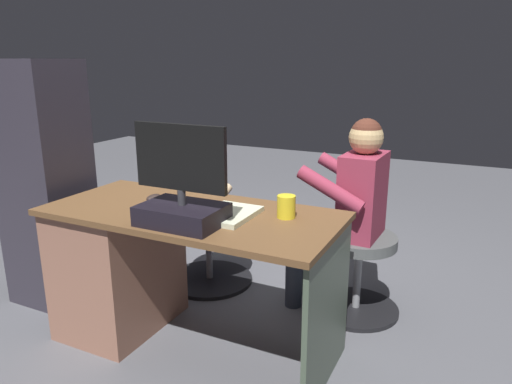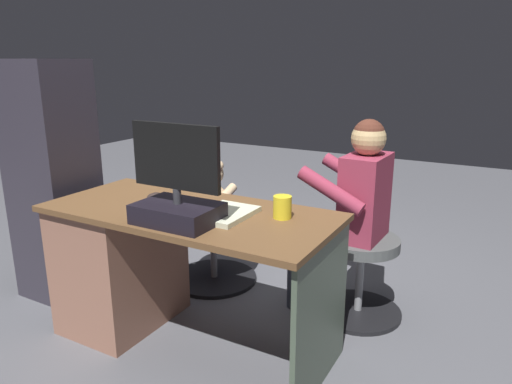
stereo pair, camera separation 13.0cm
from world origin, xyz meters
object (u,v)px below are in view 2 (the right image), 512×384
Objects in this scene: tv_remote at (153,203)px; keyboard at (202,205)px; person at (349,202)px; cup at (282,207)px; visitor_chair at (360,269)px; desk at (136,259)px; teddy_bear at (213,189)px; monitor at (177,196)px; computer_mouse at (155,196)px; office_chair_teddy at (213,243)px.

keyboard is at bearing -127.82° from tv_remote.
tv_remote is 0.13× the size of person.
cup is 0.80m from visitor_chair.
tv_remote reaches higher than desk.
monitor is at bearing 114.73° from teddy_bear.
cup is (-0.42, -0.04, 0.04)m from keyboard.
computer_mouse is at bearing 38.04° from person.
cup is 0.29× the size of teddy_bear.
computer_mouse is 0.17× the size of office_chair_teddy.
person is at bearing -119.77° from monitor.
person reaches higher than tv_remote.
person is at bearing -178.33° from teddy_bear.
cup reaches higher than office_chair_teddy.
computer_mouse is 0.64× the size of tv_remote.
cup is at bearing -138.09° from tv_remote.
office_chair_teddy is at bearing -94.67° from desk.
tv_remote is at bearing 42.79° from person.
monitor is at bearing 115.05° from office_chair_teddy.
visitor_chair is (-1.02, -0.70, -0.11)m from desk.
monitor is at bearing 145.74° from computer_mouse.
computer_mouse is 0.09m from tv_remote.
cup is 0.09× the size of person.
tv_remote is (0.28, -0.15, -0.11)m from monitor.
keyboard is 0.25m from tv_remote.
teddy_bear is (0.00, -0.01, 0.36)m from office_chair_teddy.
keyboard is at bearing -79.07° from monitor.
office_chair_teddy is at bearing -49.79° from tv_remote.
teddy_bear is (-0.05, -0.67, 0.23)m from desk.
keyboard is 0.37× the size of person.
person reaches higher than keyboard.
tv_remote is 1.06m from person.
teddy_bear is at bearing -36.52° from cup.
monitor is at bearing 158.59° from desk.
visitor_chair is 0.40m from person.
person is (-0.77, -0.72, -0.07)m from tv_remote.
monitor reaches higher than teddy_bear.
teddy_bear reaches higher than office_chair_teddy.
monitor is 0.27m from keyboard.
keyboard is 0.85× the size of visitor_chair.
computer_mouse is (0.28, 0.02, 0.01)m from keyboard.
monitor is 4.61× the size of computer_mouse.
desk is at bearing 85.41° from teddy_bear.
desk is at bearing -21.41° from monitor.
cup is at bearing 144.09° from office_chair_teddy.
monitor is 0.39× the size of person.
desk is 4.07× the size of teddy_bear.
office_chair_teddy is 0.36m from teddy_bear.
person is at bearing -101.79° from cup.
tv_remote is (0.23, 0.09, -0.00)m from keyboard.
desk is 0.67m from office_chair_teddy.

